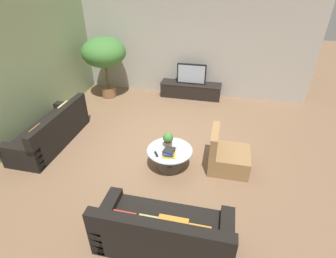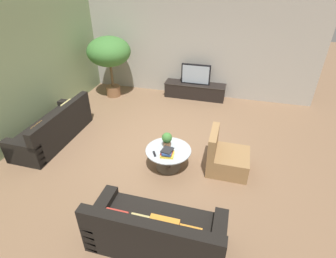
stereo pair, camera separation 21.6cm
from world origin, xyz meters
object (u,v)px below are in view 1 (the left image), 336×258
Objects in this scene: couch_near_entry at (163,233)px; potted_palm_tall at (104,54)px; media_console at (191,90)px; armchair_wicker at (226,157)px; potted_plant_tabletop at (168,139)px; coffee_table at (170,155)px; couch_by_wall at (52,132)px; television at (191,74)px.

potted_palm_tall is (-2.92, 4.75, 1.07)m from couch_near_entry.
armchair_wicker is (1.21, -3.27, 0.03)m from media_console.
potted_plant_tabletop is (-1.18, -0.15, 0.35)m from armchair_wicker.
armchair_wicker is 2.76× the size of potted_plant_tabletop.
potted_palm_tall reaches higher than media_console.
coffee_table is 2.93× the size of potted_plant_tabletop.
couch_by_wall and couch_near_entry have the same top height.
armchair_wicker reaches higher than potted_plant_tabletop.
armchair_wicker is (0.83, 2.03, -0.02)m from couch_near_entry.
television is 4.29m from couch_by_wall.
coffee_table is 0.49× the size of potted_palm_tall.
coffee_table is at bearing 84.23° from couch_by_wall.
television reaches higher than coffee_table.
potted_palm_tall is at bearing -58.44° from couch_near_entry.
couch_by_wall reaches higher than potted_plant_tabletop.
coffee_table is 0.34m from potted_plant_tabletop.
potted_plant_tabletop is at bearing -89.50° from television.
television is 0.42× the size of couch_by_wall.
television is at bearing 90.50° from potted_plant_tabletop.
coffee_table is 2.88m from couch_by_wall.
couch_by_wall is (-2.87, 0.29, -0.02)m from coffee_table.
couch_near_entry is at bearing -80.65° from coffee_table.
couch_near_entry is (3.16, -2.06, 0.00)m from couch_by_wall.
potted_plant_tabletop is (-0.35, 1.88, 0.33)m from couch_near_entry.
couch_near_entry is 5.68m from potted_palm_tall.
armchair_wicker is at bearing -69.66° from television.
couch_near_entry is 2.19m from armchair_wicker.
potted_palm_tall reaches higher than potted_plant_tabletop.
potted_palm_tall is (-2.54, -0.54, 0.60)m from television.
armchair_wicker is at bearing -112.30° from couch_near_entry.
armchair_wicker is (1.12, 0.26, -0.04)m from coffee_table.
television reaches higher than couch_near_entry.
potted_plant_tabletop is (2.81, -0.18, 0.33)m from couch_by_wall.
armchair_wicker is (1.21, -3.27, -0.49)m from television.
potted_palm_tall is 5.93× the size of potted_plant_tabletop.
couch_near_entry is at bearing -58.44° from potted_palm_tall.
television is 3.42m from potted_plant_tabletop.
media_console is 1.02× the size of potted_palm_tall.
potted_plant_tabletop is (0.03, -3.42, -0.14)m from television.
coffee_table is (0.09, -3.53, -0.45)m from television.
potted_palm_tall reaches higher than couch_near_entry.
couch_by_wall is at bearing -130.60° from media_console.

